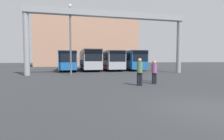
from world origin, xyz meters
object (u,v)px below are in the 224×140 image
Objects in this scene: bus_slot_0 at (68,60)px; bus_slot_3 at (128,59)px; pedestrian_near_center at (154,71)px; bus_slot_1 at (89,59)px; bus_slot_2 at (109,59)px; pedestrian_mid_left at (154,72)px; lamp_post at (70,37)px; pedestrian_near_left at (140,71)px.

bus_slot_0 is 10.21m from bus_slot_3.
bus_slot_3 is 16.84m from pedestrian_near_center.
bus_slot_1 is 3.45m from bus_slot_2.
bus_slot_2 is (6.78, -0.27, 0.08)m from bus_slot_0.
bus_slot_3 reaches higher than pedestrian_near_center.
bus_slot_1 is 1.00× the size of bus_slot_3.
pedestrian_mid_left is 11.47m from lamp_post.
bus_slot_1 is 1.34× the size of lamp_post.
pedestrian_mid_left is at bearing -91.99° from bus_slot_2.
bus_slot_1 is 16.78m from pedestrian_near_center.
bus_slot_2 is 11.26m from lamp_post.
pedestrian_near_left is 1.11× the size of pedestrian_mid_left.
lamp_post is (-6.28, 8.14, 3.48)m from pedestrian_near_center.
lamp_post is (-9.79, -8.31, 2.57)m from bus_slot_3.
bus_slot_1 is 5.86× the size of pedestrian_near_left.
bus_slot_3 is 13.10m from lamp_post.
bus_slot_2 reaches higher than pedestrian_near_center.
bus_slot_0 is 1.05× the size of bus_slot_2.
bus_slot_1 is at bearing -14.50° from bus_slot_0.
pedestrian_near_left is at bearing 29.43° from pedestrian_mid_left.
bus_slot_3 is (3.39, -0.59, 0.02)m from bus_slot_2.
lamp_post is (0.38, -9.17, 2.66)m from bus_slot_0.
lamp_post is at bearing -94.21° from pedestrian_near_center.
bus_slot_0 is 6.82× the size of pedestrian_near_left.
lamp_post reaches higher than bus_slot_1.
lamp_post reaches higher than pedestrian_near_left.
bus_slot_3 is at bearing -9.94° from bus_slot_2.
lamp_post is (-4.44, 9.77, 3.40)m from pedestrian_near_left.
bus_slot_0 is 1.56× the size of lamp_post.
pedestrian_near_left is at bearing -75.72° from bus_slot_0.
pedestrian_near_left reaches higher than pedestrian_near_center.
bus_slot_1 reaches higher than bus_slot_3.
pedestrian_near_center is 0.21× the size of lamp_post.
lamp_post is at bearing -87.62° from bus_slot_0.
pedestrian_near_center is at bearing -68.95° from bus_slot_0.
pedestrian_mid_left is (-0.63, -18.18, -0.90)m from bus_slot_2.
pedestrian_mid_left is at bearing -81.08° from bus_slot_1.
lamp_post reaches higher than bus_slot_0.
bus_slot_1 is 0.90× the size of bus_slot_2.
bus_slot_3 is (10.17, -0.86, 0.09)m from bus_slot_0.
bus_slot_1 is at bearing 115.52° from pedestrian_near_left.
pedestrian_near_left is 1.42m from pedestrian_mid_left.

